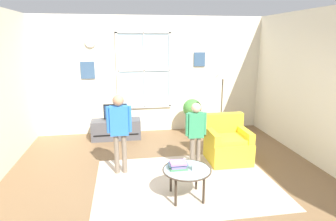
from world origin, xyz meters
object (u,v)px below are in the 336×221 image
object	(u,v)px
person_black_shirt	(197,129)
tv_stand	(116,129)
television	(115,112)
potted_plant_by_window	(192,113)
person_green_shirt	(196,129)
armchair	(227,144)
coffee_table	(187,171)
book_stack	(178,165)
floor_lamp	(223,81)
remote_near_books	(180,164)
cup	(195,167)
person_blue_shirt	(119,125)

from	to	relation	value
person_black_shirt	tv_stand	bearing A→B (deg)	134.00
television	person_black_shirt	world-z (taller)	person_black_shirt
tv_stand	potted_plant_by_window	world-z (taller)	potted_plant_by_window
person_green_shirt	potted_plant_by_window	distance (m)	1.98
armchair	person_green_shirt	distance (m)	0.91
coffee_table	armchair	bearing A→B (deg)	47.97
book_stack	tv_stand	bearing A→B (deg)	108.94
tv_stand	television	distance (m)	0.43
book_stack	floor_lamp	xyz separation A→B (m)	(1.31, 1.88, 0.94)
coffee_table	remote_near_books	bearing A→B (deg)	113.18
remote_near_books	television	bearing A→B (deg)	110.71
floor_lamp	cup	bearing A→B (deg)	-118.76
person_blue_shirt	tv_stand	bearing A→B (deg)	93.26
remote_near_books	book_stack	bearing A→B (deg)	-117.86
remote_near_books	floor_lamp	distance (m)	2.38
person_blue_shirt	floor_lamp	size ratio (longest dim) A/B	0.81
person_blue_shirt	potted_plant_by_window	size ratio (longest dim) A/B	1.57
person_green_shirt	floor_lamp	xyz separation A→B (m)	(0.84, 1.07, 0.67)
potted_plant_by_window	television	bearing A→B (deg)	-179.46
television	remote_near_books	xyz separation A→B (m)	(0.99, -2.61, -0.19)
television	coffee_table	world-z (taller)	television
person_blue_shirt	floor_lamp	distance (m)	2.41
remote_near_books	person_green_shirt	size ratio (longest dim) A/B	0.11
coffee_table	person_blue_shirt	world-z (taller)	person_blue_shirt
floor_lamp	armchair	bearing A→B (deg)	-99.31
person_blue_shirt	person_green_shirt	distance (m)	1.31
armchair	person_black_shirt	bearing A→B (deg)	178.41
tv_stand	potted_plant_by_window	size ratio (longest dim) A/B	1.27
potted_plant_by_window	book_stack	bearing A→B (deg)	-107.98
cup	floor_lamp	distance (m)	2.44
cup	potted_plant_by_window	xyz separation A→B (m)	(0.66, 2.84, 0.04)
book_stack	person_green_shirt	distance (m)	0.97
armchair	book_stack	distance (m)	1.65
person_green_shirt	floor_lamp	world-z (taller)	floor_lamp
television	person_black_shirt	xyz separation A→B (m)	(1.52, -1.57, -0.01)
tv_stand	person_green_shirt	distance (m)	2.43
tv_stand	armchair	xyz separation A→B (m)	(2.12, -1.59, 0.10)
remote_near_books	person_blue_shirt	bearing A→B (deg)	137.45
person_green_shirt	cup	bearing A→B (deg)	-105.01
book_stack	floor_lamp	world-z (taller)	floor_lamp
potted_plant_by_window	person_blue_shirt	bearing A→B (deg)	-133.37
cup	remote_near_books	distance (m)	0.27
cup	person_black_shirt	bearing A→B (deg)	74.02
armchair	floor_lamp	distance (m)	1.34
television	floor_lamp	world-z (taller)	floor_lamp
tv_stand	person_blue_shirt	size ratio (longest dim) A/B	0.81
book_stack	potted_plant_by_window	xyz separation A→B (m)	(0.89, 2.73, 0.04)
television	person_blue_shirt	xyz separation A→B (m)	(0.10, -1.80, 0.22)
floor_lamp	tv_stand	bearing A→B (deg)	159.39
television	remote_near_books	world-z (taller)	television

